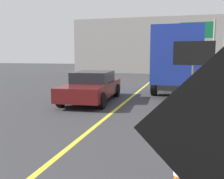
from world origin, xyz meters
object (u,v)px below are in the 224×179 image
Objects in this scene: traffic_cone_mid_lane at (177,128)px; traffic_cone_far_lane at (173,108)px; traffic_cone_near_sign at (180,176)px; arrow_board_trailer at (192,96)px; pickup_car at (92,86)px; box_truck at (179,59)px; highway_guide_sign at (204,39)px.

traffic_cone_mid_lane is 2.63m from traffic_cone_far_lane.
arrow_board_trailer is at bearing 86.87° from traffic_cone_near_sign.
traffic_cone_mid_lane is (3.98, -4.78, -0.39)m from pickup_car.
traffic_cone_near_sign is at bearing -88.88° from box_truck.
box_truck is 1.37× the size of highway_guide_sign.
pickup_car is 4.38m from traffic_cone_far_lane.
arrow_board_trailer is 4.50m from pickup_car.
arrow_board_trailer reaches higher than traffic_cone_mid_lane.
arrow_board_trailer is at bearing 67.98° from traffic_cone_far_lane.
traffic_cone_far_lane is at bearing 94.07° from traffic_cone_mid_lane.
box_truck is (-0.61, 4.74, 1.44)m from arrow_board_trailer.
highway_guide_sign is 16.31m from traffic_cone_mid_lane.
arrow_board_trailer is 4.36× the size of traffic_cone_mid_lane.
pickup_car is 0.99× the size of highway_guide_sign.
traffic_cone_mid_lane is at bearing -50.27° from pickup_car.
pickup_car is 8.56m from traffic_cone_near_sign.
traffic_cone_near_sign reaches higher than traffic_cone_mid_lane.
highway_guide_sign is 18.97m from traffic_cone_near_sign.
highway_guide_sign reaches higher than traffic_cone_mid_lane.
arrow_board_trailer is 4.99m from box_truck.
box_truck is 6.62m from traffic_cone_far_lane.
traffic_cone_mid_lane is (-0.11, 2.73, -0.02)m from traffic_cone_near_sign.
arrow_board_trailer is 0.54× the size of highway_guide_sign.
arrow_board_trailer is 4.20× the size of traffic_cone_far_lane.
arrow_board_trailer is 7.05m from traffic_cone_near_sign.
traffic_cone_near_sign is (0.23, -11.77, -1.59)m from box_truck.
traffic_cone_near_sign is (4.09, -7.52, -0.37)m from pickup_car.
arrow_board_trailer is 1.82m from traffic_cone_far_lane.
pickup_car is (-4.47, 0.48, 0.22)m from arrow_board_trailer.
box_truck is 10.36× the size of traffic_cone_near_sign.
traffic_cone_far_lane is (-1.83, -13.30, -3.11)m from highway_guide_sign.
pickup_car is at bearing -132.16° from box_truck.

